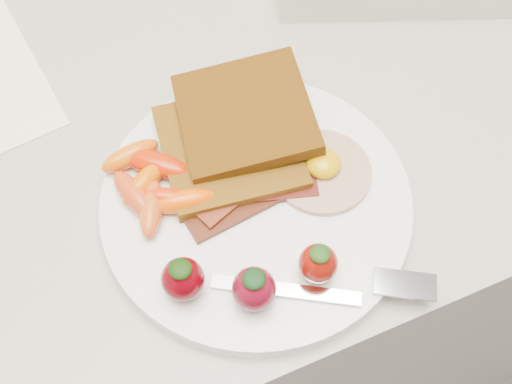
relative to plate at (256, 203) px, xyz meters
name	(u,v)px	position (x,y,z in m)	size (l,w,h in m)	color
counter	(204,271)	(-0.02, 0.16, -0.46)	(2.00, 0.60, 0.90)	gray
plate	(256,203)	(0.00, 0.00, 0.00)	(0.27, 0.27, 0.02)	white
toast_lower	(229,148)	(0.00, 0.05, 0.02)	(0.12, 0.12, 0.01)	#472A0D
toast_upper	(245,114)	(0.02, 0.07, 0.03)	(0.12, 0.12, 0.01)	#391C04
fried_egg	(322,169)	(0.06, 0.00, 0.01)	(0.10, 0.10, 0.02)	beige
bacon_strips	(249,192)	(0.00, 0.01, 0.01)	(0.12, 0.07, 0.01)	black
baby_carrots	(152,185)	(-0.08, 0.04, 0.02)	(0.09, 0.10, 0.02)	#DE5600
strawberries	(247,278)	(-0.04, -0.07, 0.03)	(0.14, 0.06, 0.04)	#510007
fork	(340,287)	(0.03, -0.10, 0.01)	(0.17, 0.09, 0.00)	silver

